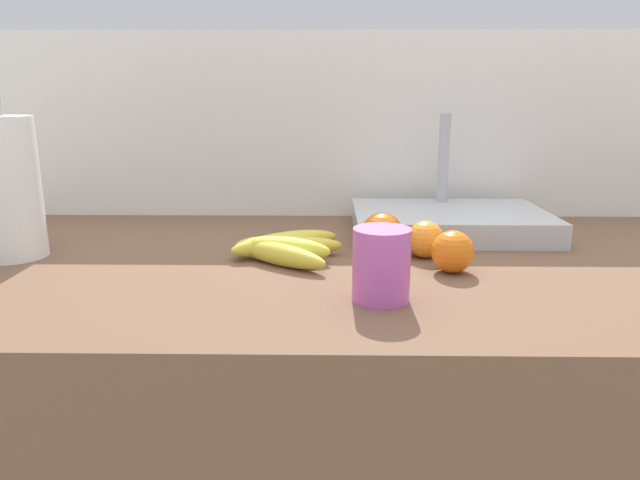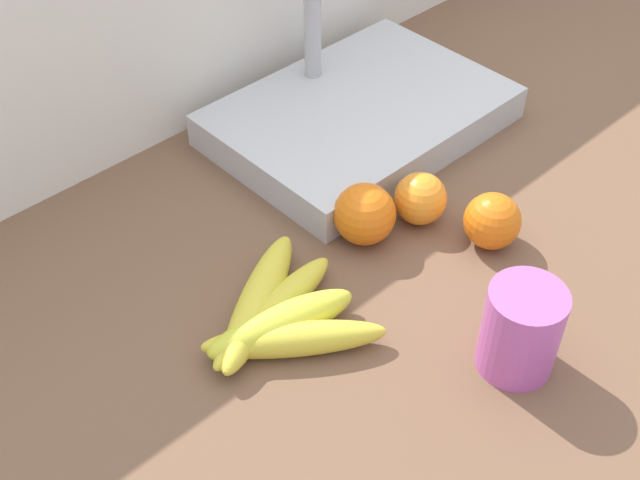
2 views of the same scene
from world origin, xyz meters
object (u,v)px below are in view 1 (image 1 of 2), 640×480
at_px(mug, 381,265).
at_px(paper_towel_roll, 6,188).
at_px(orange_far_right, 453,252).
at_px(banana_bunch, 284,248).
at_px(orange_front, 425,239).
at_px(sink_basin, 449,220).
at_px(orange_back_right, 383,233).

bearing_deg(mug, paper_towel_roll, 161.52).
relative_size(orange_far_right, paper_towel_roll, 0.25).
relative_size(banana_bunch, mug, 2.05).
xyz_separation_m(banana_bunch, paper_towel_roll, (-0.48, 0.01, 0.10)).
bearing_deg(paper_towel_roll, orange_front, 0.71).
bearing_deg(sink_basin, orange_far_right, -100.34).
xyz_separation_m(banana_bunch, mug, (0.15, -0.20, 0.03)).
xyz_separation_m(sink_basin, mug, (-0.18, -0.40, 0.02)).
distance_m(banana_bunch, sink_basin, 0.39).
distance_m(banana_bunch, paper_towel_roll, 0.49).
bearing_deg(orange_far_right, banana_bunch, 165.74).
bearing_deg(orange_far_right, mug, -133.72).
relative_size(orange_front, orange_back_right, 0.87).
height_order(orange_front, paper_towel_roll, paper_towel_roll).
distance_m(orange_far_right, mug, 0.18).
distance_m(sink_basin, mug, 0.44).
xyz_separation_m(banana_bunch, orange_back_right, (0.18, 0.04, 0.02)).
height_order(orange_back_right, paper_towel_roll, paper_towel_roll).
xyz_separation_m(orange_front, sink_basin, (0.08, 0.18, -0.01)).
height_order(banana_bunch, orange_far_right, orange_far_right).
xyz_separation_m(orange_back_right, paper_towel_roll, (-0.66, -0.03, 0.09)).
relative_size(banana_bunch, paper_towel_roll, 0.77).
bearing_deg(paper_towel_roll, orange_far_right, -5.87).
distance_m(orange_far_right, sink_basin, 0.28).
bearing_deg(mug, orange_far_right, 46.28).
relative_size(orange_far_right, mug, 0.67).
relative_size(paper_towel_roll, mug, 2.66).
height_order(orange_back_right, sink_basin, sink_basin).
relative_size(orange_front, paper_towel_roll, 0.24).
bearing_deg(banana_bunch, mug, -53.34).
bearing_deg(orange_far_right, paper_towel_roll, 174.13).
relative_size(sink_basin, mug, 3.79).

